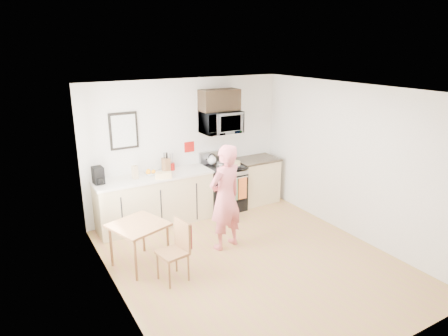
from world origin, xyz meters
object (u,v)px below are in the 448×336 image
person (225,197)px  cake (235,164)px  chair (180,241)px  microwave (221,122)px  dining_table (139,229)px  range (223,189)px

person → cake: bearing=-140.6°
person → chair: size_ratio=1.99×
microwave → dining_table: (-2.15, -1.33, -1.16)m
microwave → cake: size_ratio=2.78×
person → chair: (-1.01, -0.45, -0.31)m
range → dining_table: 2.48m
microwave → person: 1.88m
microwave → chair: microwave is taller
range → person: bearing=-118.9°
range → cake: range is taller
person → dining_table: person is taller
range → chair: range is taller
microwave → chair: bearing=-132.4°
microwave → cake: (0.17, -0.25, -0.79)m
chair → person: bearing=14.9°
dining_table → microwave: bearing=31.7°
range → dining_table: size_ratio=1.46×
chair → range: bearing=36.6°
range → microwave: microwave is taller
range → cake: 0.58m
person → cake: person is taller
microwave → cake: microwave is taller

